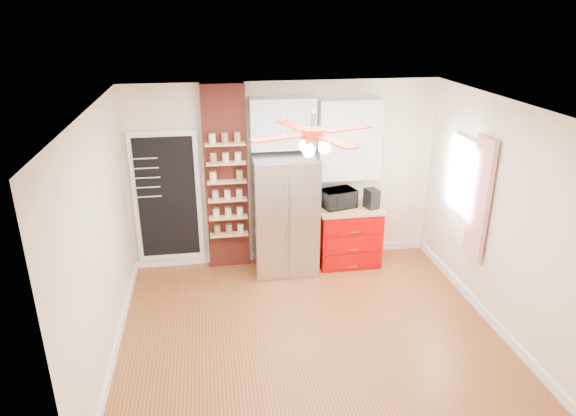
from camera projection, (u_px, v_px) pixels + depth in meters
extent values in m
plane|color=brown|center=(309.00, 331.00, 6.18)|extent=(4.50, 4.50, 0.00)
plane|color=white|center=(314.00, 107.00, 5.19)|extent=(4.50, 4.50, 0.00)
cube|color=beige|center=(284.00, 174.00, 7.53)|extent=(4.50, 0.02, 2.70)
cube|color=beige|center=(364.00, 335.00, 3.85)|extent=(4.50, 0.02, 2.70)
cube|color=beige|center=(100.00, 243.00, 5.36)|extent=(0.02, 4.00, 2.70)
cube|color=beige|center=(499.00, 217.00, 6.02)|extent=(0.02, 4.00, 2.70)
cube|color=white|center=(167.00, 197.00, 7.34)|extent=(0.95, 0.04, 1.95)
cube|color=black|center=(167.00, 198.00, 7.32)|extent=(0.82, 0.02, 1.78)
cube|color=maroon|center=(226.00, 179.00, 7.33)|extent=(0.60, 0.16, 2.70)
cube|color=#BBBBC0|center=(285.00, 214.00, 7.35)|extent=(0.90, 0.70, 1.75)
cube|color=white|center=(282.00, 123.00, 7.06)|extent=(0.90, 0.35, 0.70)
cube|color=#B50000|center=(348.00, 236.00, 7.70)|extent=(0.90, 0.60, 0.86)
cube|color=tan|center=(349.00, 208.00, 7.54)|extent=(0.94, 0.64, 0.04)
cube|color=white|center=(349.00, 140.00, 7.33)|extent=(0.90, 0.30, 1.15)
cube|color=white|center=(463.00, 177.00, 6.77)|extent=(0.04, 0.75, 1.05)
cube|color=red|center=(480.00, 199.00, 6.29)|extent=(0.06, 0.40, 1.55)
cylinder|color=silver|center=(313.00, 122.00, 5.25)|extent=(0.05, 0.05, 0.20)
cylinder|color=red|center=(313.00, 133.00, 5.29)|extent=(0.24, 0.24, 0.10)
sphere|color=white|center=(313.00, 148.00, 5.35)|extent=(0.13, 0.13, 0.13)
imported|color=black|center=(338.00, 198.00, 7.49)|extent=(0.55, 0.45, 0.27)
cube|color=black|center=(372.00, 199.00, 7.46)|extent=(0.22, 0.24, 0.29)
cylinder|color=#B4330A|center=(376.00, 204.00, 7.48)|extent=(0.12, 0.12, 0.14)
cylinder|color=red|center=(373.00, 201.00, 7.57)|extent=(0.14, 0.14, 0.14)
cylinder|color=beige|center=(213.00, 177.00, 7.13)|extent=(0.13, 0.13, 0.14)
cylinder|color=#987C4D|center=(240.00, 175.00, 7.18)|extent=(0.10, 0.10, 0.14)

